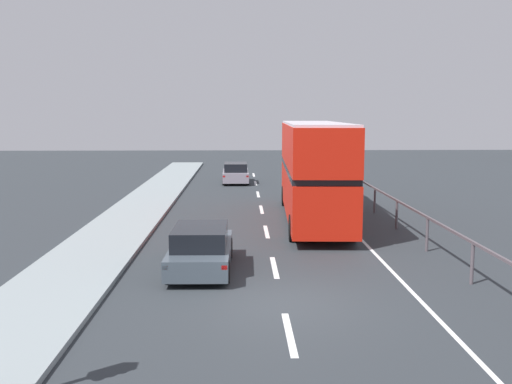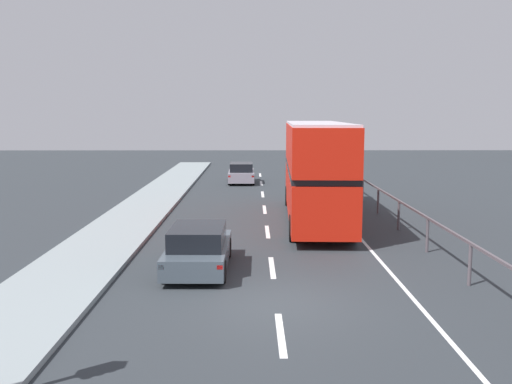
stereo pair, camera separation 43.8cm
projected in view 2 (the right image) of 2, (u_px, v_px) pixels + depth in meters
The scene contains 7 objects.
ground_plane at pixel (277, 304), 14.27m from camera, with size 74.85×120.00×0.10m, color #2C3136.
near_sidewalk_kerb at pixel (38, 300), 14.21m from camera, with size 2.88×80.00×0.14m, color gray.
lane_paint_markings at pixel (320, 230), 23.04m from camera, with size 3.65×46.00×0.01m.
bridge_side_railing at pixel (399, 206), 23.08m from camera, with size 0.10×42.00×1.22m.
double_decker_bus_red at pixel (316, 169), 24.76m from camera, with size 2.87×11.42×4.33m.
hatchback_car_near at pixel (198, 248), 17.18m from camera, with size 1.86×4.29×1.36m.
sedan_car_ahead at pixel (241, 173), 38.84m from camera, with size 1.80×4.02×1.38m.
Camera 2 is at (-0.61, -13.75, 4.70)m, focal length 39.84 mm.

